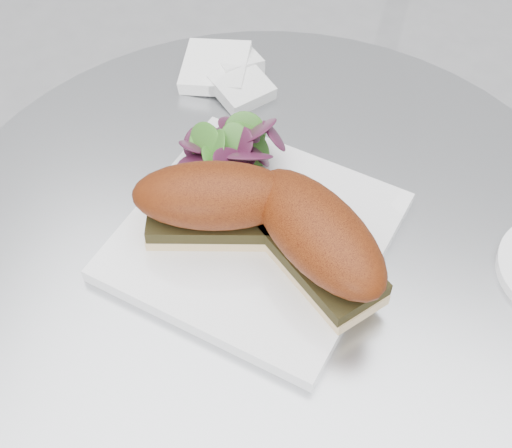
{
  "coord_description": "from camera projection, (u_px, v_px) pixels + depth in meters",
  "views": [
    {
      "loc": [
        0.12,
        -0.41,
        1.3
      ],
      "look_at": [
        -0.01,
        -0.01,
        0.77
      ],
      "focal_mm": 50.0,
      "sensor_mm": 36.0,
      "label": 1
    }
  ],
  "objects": [
    {
      "name": "plate",
      "position": [
        255.0,
        236.0,
        0.71
      ],
      "size": [
        0.28,
        0.28,
        0.02
      ],
      "primitive_type": "cube",
      "rotation": [
        0.0,
        0.0,
        -0.17
      ],
      "color": "white",
      "rests_on": "table"
    },
    {
      "name": "table",
      "position": [
        267.0,
        361.0,
        0.9
      ],
      "size": [
        0.7,
        0.7,
        0.73
      ],
      "color": "#A9ACB0",
      "rests_on": "ground"
    },
    {
      "name": "sandwich_right",
      "position": [
        318.0,
        238.0,
        0.64
      ],
      "size": [
        0.18,
        0.16,
        0.08
      ],
      "rotation": [
        0.0,
        0.0,
        -0.65
      ],
      "color": "beige",
      "rests_on": "plate"
    },
    {
      "name": "salad",
      "position": [
        235.0,
        152.0,
        0.73
      ],
      "size": [
        0.12,
        0.12,
        0.05
      ],
      "primitive_type": null,
      "color": "#3F7D29",
      "rests_on": "plate"
    },
    {
      "name": "sandwich_left",
      "position": [
        215.0,
        202.0,
        0.67
      ],
      "size": [
        0.17,
        0.11,
        0.08
      ],
      "rotation": [
        0.0,
        0.0,
        0.31
      ],
      "color": "beige",
      "rests_on": "plate"
    },
    {
      "name": "napkin",
      "position": [
        229.0,
        81.0,
        0.85
      ],
      "size": [
        0.12,
        0.12,
        0.02
      ],
      "primitive_type": null,
      "rotation": [
        0.0,
        0.0,
        -0.14
      ],
      "color": "white",
      "rests_on": "table"
    }
  ]
}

